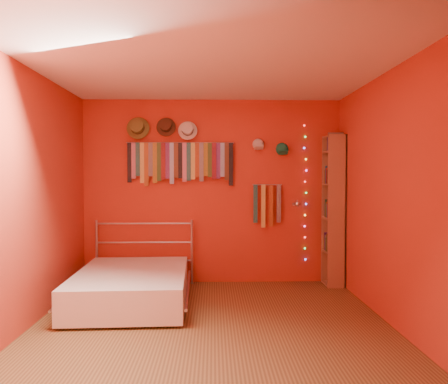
{
  "coord_description": "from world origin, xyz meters",
  "views": [
    {
      "loc": [
        0.02,
        -4.23,
        1.45
      ],
      "look_at": [
        0.14,
        0.9,
        1.27
      ],
      "focal_mm": 35.0,
      "sensor_mm": 36.0,
      "label": 1
    }
  ],
  "objects": [
    {
      "name": "right_wall",
      "position": [
        1.75,
        0.0,
        1.25
      ],
      "size": [
        0.02,
        3.5,
        2.5
      ],
      "primitive_type": "cube",
      "color": "#B0311C",
      "rests_on": "ground"
    },
    {
      "name": "left_wall",
      "position": [
        -1.75,
        0.0,
        1.25
      ],
      "size": [
        0.02,
        3.5,
        2.5
      ],
      "primitive_type": "cube",
      "color": "#B0311C",
      "rests_on": "ground"
    },
    {
      "name": "cap_white",
      "position": [
        0.63,
        1.7,
        1.89
      ],
      "size": [
        0.17,
        0.21,
        0.17
      ],
      "color": "silver",
      "rests_on": "back_wall"
    },
    {
      "name": "ceiling",
      "position": [
        0.0,
        0.0,
        2.5
      ],
      "size": [
        3.5,
        3.5,
        0.02
      ],
      "primitive_type": "cube",
      "color": "white",
      "rests_on": "back_wall"
    },
    {
      "name": "fedora_white",
      "position": [
        -0.33,
        1.66,
        2.08
      ],
      "size": [
        0.26,
        0.14,
        0.25
      ],
      "rotation": [
        1.36,
        0.0,
        0.0
      ],
      "color": "silver",
      "rests_on": "back_wall"
    },
    {
      "name": "bookshelf",
      "position": [
        1.66,
        1.53,
        1.02
      ],
      "size": [
        0.25,
        0.34,
        2.0
      ],
      "color": "#966444",
      "rests_on": "ground"
    },
    {
      "name": "small_tie_rack",
      "position": [
        0.75,
        1.69,
        1.09
      ],
      "size": [
        0.4,
        0.03,
        0.59
      ],
      "color": "#AEAEB3",
      "rests_on": "back_wall"
    },
    {
      "name": "fedora_olive",
      "position": [
        -0.99,
        1.65,
        2.11
      ],
      "size": [
        0.3,
        0.17,
        0.3
      ],
      "rotation": [
        1.36,
        0.0,
        0.0
      ],
      "color": "brown",
      "rests_on": "back_wall"
    },
    {
      "name": "bed",
      "position": [
        -0.91,
        0.74,
        0.21
      ],
      "size": [
        1.37,
        1.83,
        0.87
      ],
      "rotation": [
        0.0,
        0.0,
        0.04
      ],
      "color": "#AEAEB3",
      "rests_on": "ground"
    },
    {
      "name": "ground",
      "position": [
        0.0,
        0.0,
        0.0
      ],
      "size": [
        3.5,
        3.5,
        0.0
      ],
      "primitive_type": "plane",
      "color": "#55381D",
      "rests_on": "ground"
    },
    {
      "name": "back_wall",
      "position": [
        0.0,
        1.75,
        1.25
      ],
      "size": [
        3.5,
        0.02,
        2.5
      ],
      "primitive_type": "cube",
      "color": "#B0311C",
      "rests_on": "ground"
    },
    {
      "name": "reading_lamp",
      "position": [
        1.12,
        1.5,
        1.09
      ],
      "size": [
        0.08,
        0.32,
        0.1
      ],
      "color": "#AEAEB3",
      "rests_on": "back_wall"
    },
    {
      "name": "fedora_brown",
      "position": [
        -0.62,
        1.66,
        2.13
      ],
      "size": [
        0.26,
        0.14,
        0.26
      ],
      "rotation": [
        1.36,
        0.0,
        0.0
      ],
      "color": "#442718",
      "rests_on": "back_wall"
    },
    {
      "name": "tie_rack",
      "position": [
        -0.43,
        1.69,
        1.67
      ],
      "size": [
        1.45,
        0.03,
        0.59
      ],
      "color": "#AEAEB3",
      "rests_on": "back_wall"
    },
    {
      "name": "fairy_lights",
      "position": [
        1.28,
        1.71,
        1.23
      ],
      "size": [
        0.06,
        0.02,
        1.86
      ],
      "color": "#FF3333",
      "rests_on": "back_wall"
    },
    {
      "name": "cap_green",
      "position": [
        0.95,
        1.7,
        1.83
      ],
      "size": [
        0.18,
        0.22,
        0.18
      ],
      "color": "#1A7651",
      "rests_on": "back_wall"
    }
  ]
}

